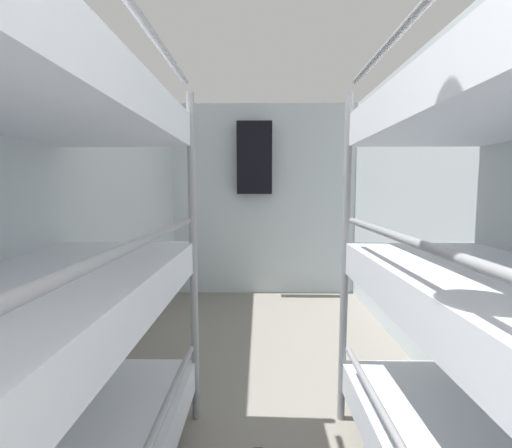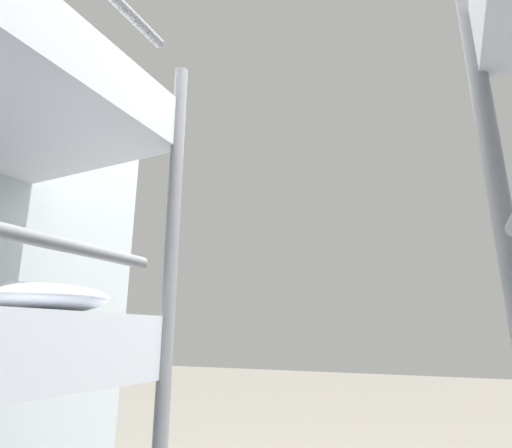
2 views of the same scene
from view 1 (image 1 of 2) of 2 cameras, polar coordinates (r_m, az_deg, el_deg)
name	(u,v)px [view 1 (image 1 of 2)]	position (r m, az deg, el deg)	size (l,w,h in m)	color
wall_left	(61,215)	(2.31, -29.72, 1.24)	(0.06, 5.10, 2.48)	silver
wall_right	(480,216)	(2.37, 33.25, 1.14)	(0.06, 5.10, 2.48)	silver
wall_back	(264,200)	(4.51, 1.33, 3.94)	(2.50, 0.06, 2.48)	silver
bunk_stack_left_near	(1,322)	(1.28, -36.73, -12.97)	(0.77, 1.93, 1.96)	gray
hanging_coat	(254,158)	(4.37, -0.26, 10.94)	(0.44, 0.12, 0.90)	black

